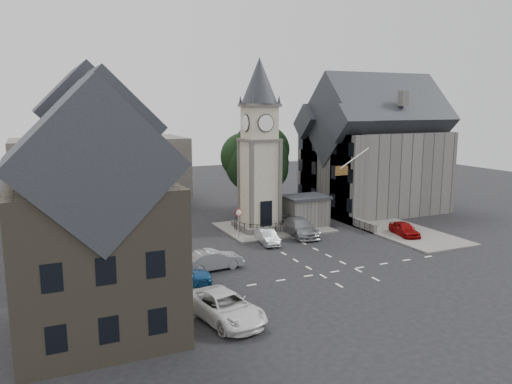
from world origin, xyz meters
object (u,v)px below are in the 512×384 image
clock_tower (259,146)px  pedestrian (355,214)px  car_west_blue (177,277)px  car_east_red (404,229)px  stone_shelter (305,211)px

clock_tower → pedestrian: bearing=-9.2°
clock_tower → car_west_blue: (-11.50, -12.01, -7.33)m
car_east_red → pedestrian: 6.20m
stone_shelter → car_east_red: size_ratio=1.11×
stone_shelter → pedestrian: (5.14, -1.12, -0.60)m
stone_shelter → car_west_blue: (-16.30, -11.52, -0.76)m
car_west_blue → car_east_red: bearing=-77.5°
clock_tower → car_west_blue: 18.18m
stone_shelter → car_east_red: 9.64m
clock_tower → car_west_blue: bearing=-133.7°
stone_shelter → car_west_blue: stone_shelter is taller
stone_shelter → pedestrian: 5.30m
pedestrian → car_east_red: bearing=94.5°
stone_shelter → car_east_red: (6.36, -7.19, -0.89)m
clock_tower → stone_shelter: (4.80, -0.49, -6.57)m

